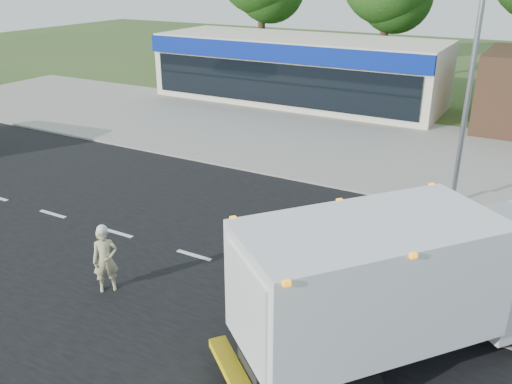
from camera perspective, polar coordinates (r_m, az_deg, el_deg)
ground at (r=15.05m, az=2.95°, el=-9.44°), size 120.00×120.00×0.00m
road_asphalt at (r=15.05m, az=2.95°, el=-9.42°), size 60.00×14.00×0.02m
sidewalk at (r=21.94m, az=12.54°, el=0.88°), size 60.00×2.40×0.12m
parking_apron at (r=27.28m, az=16.21°, el=4.71°), size 60.00×9.00×0.02m
lane_markings at (r=13.56m, az=5.59°, el=-13.47°), size 55.20×7.00×0.01m
ems_box_truck at (r=11.77m, az=15.09°, el=-8.90°), size 6.73×7.49×3.43m
emergency_worker at (r=14.75m, az=-15.58°, el=-6.79°), size 0.77×0.78×1.92m
retail_strip_mall at (r=35.14m, az=4.39°, el=12.76°), size 18.00×6.20×4.00m
traffic_signal_pole at (r=19.60m, az=19.92°, el=12.33°), size 3.51×0.25×8.00m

